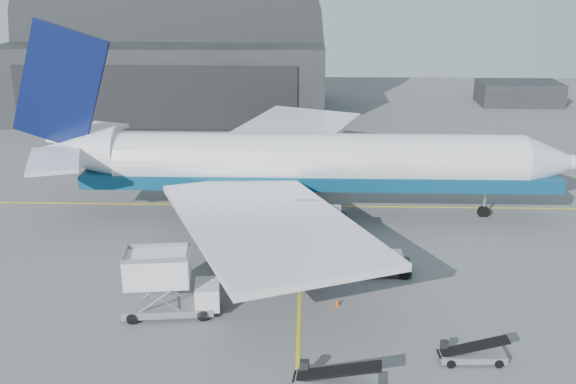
{
  "coord_description": "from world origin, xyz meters",
  "views": [
    {
      "loc": [
        0.44,
        -42.21,
        23.8
      ],
      "look_at": [
        -1.2,
        11.65,
        4.5
      ],
      "focal_mm": 40.0,
      "sensor_mm": 36.0,
      "label": 1
    }
  ],
  "objects_px": {
    "airliner": "(296,163)",
    "catering_truck": "(167,284)",
    "belt_loader_a": "(336,380)",
    "belt_loader_b": "(471,354)",
    "pushback_tug": "(387,265)"
  },
  "relations": [
    {
      "from": "airliner",
      "to": "belt_loader_a",
      "type": "height_order",
      "value": "airliner"
    },
    {
      "from": "pushback_tug",
      "to": "belt_loader_a",
      "type": "bearing_deg",
      "value": -106.24
    },
    {
      "from": "catering_truck",
      "to": "belt_loader_b",
      "type": "xyz_separation_m",
      "value": [
        20.33,
        -5.2,
        -1.85
      ]
    },
    {
      "from": "belt_loader_a",
      "to": "catering_truck",
      "type": "bearing_deg",
      "value": 151.38
    },
    {
      "from": "airliner",
      "to": "belt_loader_b",
      "type": "distance_m",
      "value": 27.84
    },
    {
      "from": "catering_truck",
      "to": "belt_loader_a",
      "type": "relative_size",
      "value": 1.34
    },
    {
      "from": "pushback_tug",
      "to": "belt_loader_a",
      "type": "xyz_separation_m",
      "value": [
        -4.8,
        -15.26,
        -0.07
      ]
    },
    {
      "from": "airliner",
      "to": "catering_truck",
      "type": "distance_m",
      "value": 21.74
    },
    {
      "from": "catering_truck",
      "to": "belt_loader_a",
      "type": "distance_m",
      "value": 14.4
    },
    {
      "from": "pushback_tug",
      "to": "belt_loader_a",
      "type": "distance_m",
      "value": 16.0
    },
    {
      "from": "belt_loader_a",
      "to": "belt_loader_b",
      "type": "relative_size",
      "value": 1.19
    },
    {
      "from": "belt_loader_a",
      "to": "pushback_tug",
      "type": "bearing_deg",
      "value": 79.39
    },
    {
      "from": "catering_truck",
      "to": "belt_loader_b",
      "type": "distance_m",
      "value": 21.07
    },
    {
      "from": "airliner",
      "to": "catering_truck",
      "type": "relative_size",
      "value": 7.75
    },
    {
      "from": "belt_loader_a",
      "to": "belt_loader_b",
      "type": "distance_m",
      "value": 9.23
    }
  ]
}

